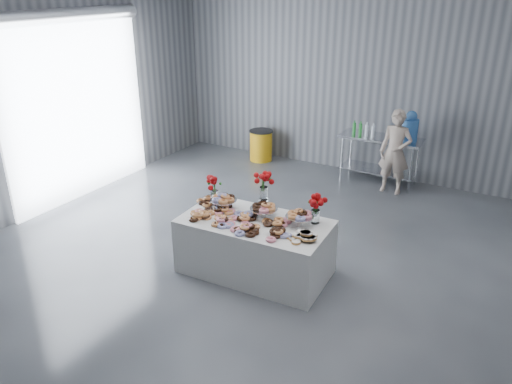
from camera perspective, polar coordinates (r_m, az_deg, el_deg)
ground at (r=6.61m, az=-1.27°, el=-9.69°), size 9.00×9.00×0.00m
room_walls at (r=5.84m, az=-3.50°, el=13.77°), size 8.04×9.04×4.02m
display_table at (r=6.54m, az=-0.11°, el=-6.27°), size 1.95×1.09×0.75m
prep_table at (r=9.63m, az=13.98°, el=4.53°), size 1.50×0.60×0.90m
donut_mounds at (r=6.30m, az=-0.35°, el=-3.14°), size 1.84×0.89×0.09m
cake_stand_left at (r=6.66m, az=-3.74°, el=-0.77°), size 0.36×0.36×0.17m
cake_stand_mid at (r=6.40m, az=0.89°, el=-1.77°), size 0.36×0.36×0.17m
cake_stand_right at (r=6.22m, az=5.03°, el=-2.64°), size 0.36×0.36×0.17m
danish_pile at (r=5.94m, az=5.68°, el=-4.89°), size 0.48×0.48×0.11m
bouquet_left at (r=6.78m, az=-4.80°, el=1.06°), size 0.26×0.26×0.42m
bouquet_right at (r=6.23m, az=6.88°, el=-1.08°), size 0.26×0.26×0.42m
bouquet_center at (r=6.51m, az=0.90°, el=0.97°), size 0.26×0.26×0.57m
water_jug at (r=9.37m, az=17.22°, el=7.05°), size 0.28×0.28×0.55m
drink_bottles at (r=9.51m, az=12.19°, el=7.08°), size 0.54×0.08×0.27m
person at (r=9.21m, az=15.62°, el=4.42°), size 0.56×0.38×1.52m
trash_barrel at (r=10.65m, az=0.57°, el=5.36°), size 0.51×0.51×0.65m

